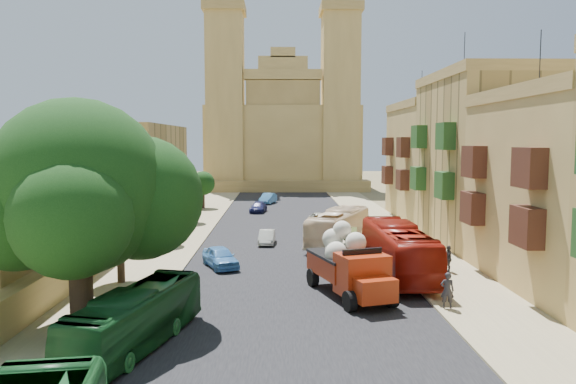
{
  "coord_description": "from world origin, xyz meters",
  "views": [
    {
      "loc": [
        -0.83,
        -20.32,
        8.28
      ],
      "look_at": [
        0.0,
        26.0,
        4.0
      ],
      "focal_mm": 35.0,
      "sensor_mm": 36.0,
      "label": 1
    }
  ],
  "objects_px": {
    "church": "(283,133)",
    "bus_cream_east": "(339,227)",
    "pedestrian_a": "(447,290)",
    "red_truck": "(350,264)",
    "car_blue_a": "(220,257)",
    "car_white_a": "(267,237)",
    "bus_red_east": "(398,250)",
    "street_tree_b": "(163,209)",
    "car_white_b": "(317,217)",
    "pedestrian_c": "(448,259)",
    "car_blue_b": "(268,198)",
    "street_tree_c": "(187,192)",
    "car_dkblue": "(258,207)",
    "olive_pickup": "(344,243)",
    "car_cream": "(327,228)",
    "ficus_tree": "(80,193)",
    "street_tree_d": "(203,184)",
    "bus_green_north": "(136,318)",
    "street_tree_a": "(120,218)"
  },
  "relations": [
    {
      "from": "church",
      "to": "bus_cream_east",
      "type": "xyz_separation_m",
      "value": [
        4.0,
        -55.02,
        -8.11
      ]
    },
    {
      "from": "pedestrian_a",
      "to": "red_truck",
      "type": "bearing_deg",
      "value": -16.71
    },
    {
      "from": "car_blue_a",
      "to": "car_white_a",
      "type": "height_order",
      "value": "car_blue_a"
    },
    {
      "from": "red_truck",
      "to": "bus_red_east",
      "type": "bearing_deg",
      "value": 52.02
    },
    {
      "from": "street_tree_b",
      "to": "red_truck",
      "type": "bearing_deg",
      "value": -49.42
    },
    {
      "from": "car_white_b",
      "to": "pedestrian_c",
      "type": "relative_size",
      "value": 1.86
    },
    {
      "from": "car_blue_b",
      "to": "pedestrian_a",
      "type": "distance_m",
      "value": 47.28
    },
    {
      "from": "street_tree_c",
      "to": "car_dkblue",
      "type": "xyz_separation_m",
      "value": [
        6.91,
        7.86,
        -2.53
      ]
    },
    {
      "from": "bus_red_east",
      "to": "car_white_b",
      "type": "xyz_separation_m",
      "value": [
        -3.36,
        22.34,
        -1.04
      ]
    },
    {
      "from": "bus_red_east",
      "to": "red_truck",
      "type": "bearing_deg",
      "value": 51.5
    },
    {
      "from": "church",
      "to": "olive_pickup",
      "type": "distance_m",
      "value": 59.39
    },
    {
      "from": "car_cream",
      "to": "car_blue_b",
      "type": "distance_m",
      "value": 24.68
    },
    {
      "from": "street_tree_b",
      "to": "church",
      "type": "bearing_deg",
      "value": 79.62
    },
    {
      "from": "bus_red_east",
      "to": "pedestrian_a",
      "type": "relative_size",
      "value": 6.21
    },
    {
      "from": "car_blue_a",
      "to": "red_truck",
      "type": "bearing_deg",
      "value": -65.46
    },
    {
      "from": "church",
      "to": "car_white_a",
      "type": "xyz_separation_m",
      "value": [
        -1.73,
        -54.6,
        -8.96
      ]
    },
    {
      "from": "street_tree_b",
      "to": "red_truck",
      "type": "relative_size",
      "value": 0.6
    },
    {
      "from": "street_tree_c",
      "to": "car_dkblue",
      "type": "distance_m",
      "value": 10.77
    },
    {
      "from": "ficus_tree",
      "to": "red_truck",
      "type": "relative_size",
      "value": 1.43
    },
    {
      "from": "bus_red_east",
      "to": "street_tree_b",
      "type": "bearing_deg",
      "value": -33.27
    },
    {
      "from": "car_white_a",
      "to": "street_tree_d",
      "type": "bearing_deg",
      "value": 112.11
    },
    {
      "from": "street_tree_b",
      "to": "bus_green_north",
      "type": "relative_size",
      "value": 0.49
    },
    {
      "from": "car_cream",
      "to": "car_white_b",
      "type": "height_order",
      "value": "car_cream"
    },
    {
      "from": "car_white_a",
      "to": "bus_cream_east",
      "type": "bearing_deg",
      "value": -1.07
    },
    {
      "from": "street_tree_a",
      "to": "car_blue_b",
      "type": "xyz_separation_m",
      "value": [
        7.85,
        40.85,
        -3.1
      ]
    },
    {
      "from": "olive_pickup",
      "to": "church",
      "type": "bearing_deg",
      "value": 93.9
    },
    {
      "from": "car_white_a",
      "to": "car_dkblue",
      "type": "bearing_deg",
      "value": 97.01
    },
    {
      "from": "car_white_a",
      "to": "car_white_b",
      "type": "xyz_separation_m",
      "value": [
        4.88,
        11.71,
        -0.02
      ]
    },
    {
      "from": "street_tree_b",
      "to": "street_tree_d",
      "type": "relative_size",
      "value": 0.94
    },
    {
      "from": "car_blue_a",
      "to": "car_white_b",
      "type": "height_order",
      "value": "car_blue_a"
    },
    {
      "from": "street_tree_c",
      "to": "car_white_a",
      "type": "relative_size",
      "value": 1.37
    },
    {
      "from": "bus_green_north",
      "to": "car_blue_a",
      "type": "bearing_deg",
      "value": 96.81
    },
    {
      "from": "street_tree_c",
      "to": "bus_green_north",
      "type": "relative_size",
      "value": 0.54
    },
    {
      "from": "bus_red_east",
      "to": "car_dkblue",
      "type": "distance_m",
      "value": 31.97
    },
    {
      "from": "bus_red_east",
      "to": "car_blue_a",
      "type": "distance_m",
      "value": 11.39
    },
    {
      "from": "red_truck",
      "to": "car_white_a",
      "type": "xyz_separation_m",
      "value": [
        -4.7,
        15.15,
        -1.17
      ]
    },
    {
      "from": "bus_green_north",
      "to": "red_truck",
      "type": "bearing_deg",
      "value": 52.03
    },
    {
      "from": "pedestrian_c",
      "to": "car_cream",
      "type": "bearing_deg",
      "value": -146.61
    },
    {
      "from": "pedestrian_c",
      "to": "street_tree_a",
      "type": "bearing_deg",
      "value": -73.78
    },
    {
      "from": "street_tree_c",
      "to": "car_white_b",
      "type": "xyz_separation_m",
      "value": [
        13.14,
        -0.28,
        -2.56
      ]
    },
    {
      "from": "bus_cream_east",
      "to": "street_tree_d",
      "type": "bearing_deg",
      "value": -36.88
    },
    {
      "from": "church",
      "to": "pedestrian_c",
      "type": "distance_m",
      "value": 65.73
    },
    {
      "from": "church",
      "to": "street_tree_a",
      "type": "relative_size",
      "value": 6.45
    },
    {
      "from": "ficus_tree",
      "to": "car_cream",
      "type": "relative_size",
      "value": 2.52
    },
    {
      "from": "car_dkblue",
      "to": "car_white_a",
      "type": "bearing_deg",
      "value": -78.34
    },
    {
      "from": "car_blue_a",
      "to": "bus_cream_east",
      "type": "bearing_deg",
      "value": 19.22
    },
    {
      "from": "pedestrian_a",
      "to": "ficus_tree",
      "type": "bearing_deg",
      "value": 18.75
    },
    {
      "from": "ficus_tree",
      "to": "bus_cream_east",
      "type": "distance_m",
      "value": 24.17
    },
    {
      "from": "pedestrian_a",
      "to": "pedestrian_c",
      "type": "relative_size",
      "value": 1.08
    },
    {
      "from": "car_white_a",
      "to": "car_dkblue",
      "type": "relative_size",
      "value": 0.85
    }
  ]
}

